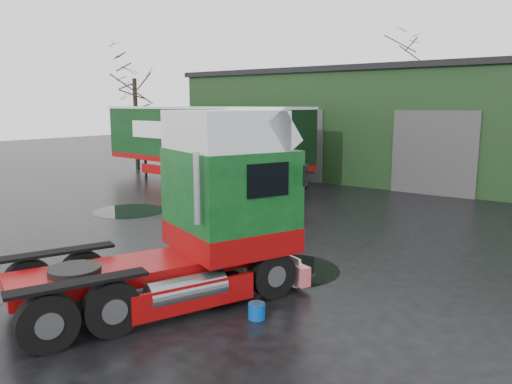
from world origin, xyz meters
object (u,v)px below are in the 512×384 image
warehouse (469,124)px  tree_left (135,105)px  trailer_left (201,145)px  wash_bucket (257,311)px  hero_tractor (152,209)px  tree_back_a (399,98)px

warehouse → tree_left: size_ratio=3.81×
warehouse → tree_left: (-19.00, -8.00, 1.09)m
trailer_left → wash_bucket: trailer_left is taller
trailer_left → wash_bucket: bearing=-129.3°
hero_tractor → tree_left: (-18.41, 15.00, 2.15)m
warehouse → tree_back_a: 12.90m
warehouse → trailer_left: 15.12m
wash_bucket → trailer_left: bearing=136.5°
trailer_left → wash_bucket: size_ratio=38.83×
warehouse → trailer_left: (-11.29, -10.00, -1.06)m
trailer_left → tree_back_a: size_ratio=1.42×
warehouse → trailer_left: size_ratio=2.40×
wash_bucket → tree_back_a: 34.06m
warehouse → hero_tractor: (-0.59, -23.00, -1.06)m
warehouse → tree_back_a: bearing=128.7°
tree_left → tree_back_a: 21.10m
hero_tractor → wash_bucket: size_ratio=19.43×
warehouse → hero_tractor: 23.03m
wash_bucket → tree_back_a: tree_back_a is taller
trailer_left → tree_left: (-7.71, 2.00, 2.15)m
tree_left → tree_back_a: tree_back_a is taller
tree_back_a → wash_bucket: bearing=-73.3°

